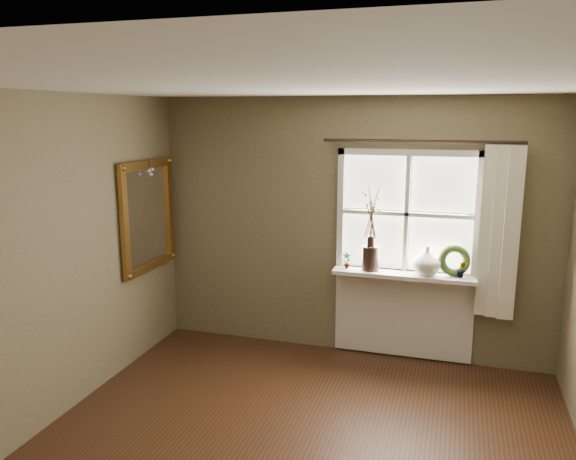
% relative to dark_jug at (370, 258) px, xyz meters
% --- Properties ---
extents(ceiling, '(4.50, 4.50, 0.00)m').
position_rel_dark_jug_xyz_m(ceiling, '(-0.23, -2.12, 1.56)').
color(ceiling, silver).
rests_on(ceiling, ground).
extents(wall_back, '(4.00, 0.10, 2.60)m').
position_rel_dark_jug_xyz_m(wall_back, '(-0.23, 0.18, 0.26)').
color(wall_back, brown).
rests_on(wall_back, ground).
extents(wall_left, '(0.10, 4.50, 2.60)m').
position_rel_dark_jug_xyz_m(wall_left, '(-2.28, -2.12, 0.26)').
color(wall_left, brown).
rests_on(wall_left, ground).
extents(window_frame, '(1.36, 0.06, 1.24)m').
position_rel_dark_jug_xyz_m(window_frame, '(0.32, 0.11, 0.44)').
color(window_frame, silver).
rests_on(window_frame, wall_back).
extents(window_sill, '(1.36, 0.26, 0.04)m').
position_rel_dark_jug_xyz_m(window_sill, '(0.32, 0.00, -0.14)').
color(window_sill, silver).
rests_on(window_sill, wall_back).
extents(window_apron, '(1.36, 0.04, 0.88)m').
position_rel_dark_jug_xyz_m(window_apron, '(0.32, 0.11, -0.58)').
color(window_apron, silver).
rests_on(window_apron, ground).
extents(dark_jug, '(0.21, 0.21, 0.24)m').
position_rel_dark_jug_xyz_m(dark_jug, '(0.00, 0.00, 0.00)').
color(dark_jug, black).
rests_on(dark_jug, window_sill).
extents(cream_vase, '(0.35, 0.35, 0.28)m').
position_rel_dark_jug_xyz_m(cream_vase, '(0.54, 0.00, 0.02)').
color(cream_vase, beige).
rests_on(cream_vase, window_sill).
extents(wreath, '(0.33, 0.21, 0.31)m').
position_rel_dark_jug_xyz_m(wreath, '(0.79, 0.04, -0.01)').
color(wreath, '#344B21').
rests_on(wreath, window_sill).
extents(potted_plant_left, '(0.10, 0.08, 0.16)m').
position_rel_dark_jug_xyz_m(potted_plant_left, '(-0.24, 0.00, -0.04)').
color(potted_plant_left, '#344B21').
rests_on(potted_plant_left, window_sill).
extents(potted_plant_right, '(0.10, 0.08, 0.16)m').
position_rel_dark_jug_xyz_m(potted_plant_right, '(0.86, 0.00, -0.04)').
color(potted_plant_right, '#344B21').
rests_on(potted_plant_right, window_sill).
extents(curtain, '(0.36, 0.12, 1.59)m').
position_rel_dark_jug_xyz_m(curtain, '(1.16, 0.01, 0.32)').
color(curtain, beige).
rests_on(curtain, wall_back).
extents(curtain_rod, '(1.84, 0.03, 0.03)m').
position_rel_dark_jug_xyz_m(curtain_rod, '(0.42, 0.05, 1.14)').
color(curtain_rod, black).
rests_on(curtain_rod, wall_back).
extents(gilt_mirror, '(0.10, 0.93, 1.11)m').
position_rel_dark_jug_xyz_m(gilt_mirror, '(-2.19, -0.43, 0.39)').
color(gilt_mirror, white).
rests_on(gilt_mirror, wall_left).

